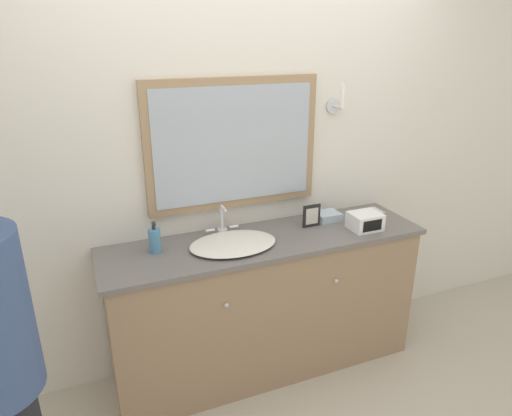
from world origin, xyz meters
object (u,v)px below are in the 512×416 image
Objects in this scene: soap_bottle at (155,240)px; picture_frame at (312,216)px; appliance_box at (365,221)px; sink_basin at (233,243)px.

soap_bottle is 1.26× the size of picture_frame.
picture_frame is at bearing 150.77° from appliance_box.
sink_basin is 0.83m from appliance_box.
appliance_box is (0.83, -0.08, 0.03)m from sink_basin.
soap_bottle reaches higher than picture_frame.
picture_frame reaches higher than appliance_box.
picture_frame is (0.54, 0.08, 0.05)m from sink_basin.
sink_basin reaches higher than picture_frame.
sink_basin reaches higher than soap_bottle.
sink_basin is 3.49× the size of picture_frame.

